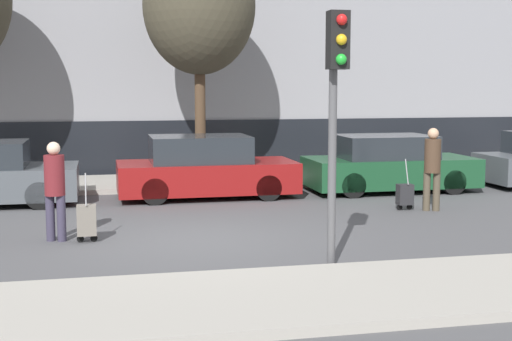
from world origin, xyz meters
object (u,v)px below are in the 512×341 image
parked_car_1 (205,169)px  parked_car_2 (389,165)px  pedestrian_left (55,185)px  trolley_right (405,194)px  traffic_light (336,87)px  trolley_left (87,220)px  pedestrian_right (432,164)px  parked_bicycle (192,165)px  bare_tree_down_street (199,6)px

parked_car_1 → parked_car_2: bearing=-0.4°
pedestrian_left → trolley_right: 7.25m
traffic_light → trolley_left: bearing=143.4°
parked_car_2 → pedestrian_right: (-0.22, -2.81, 0.34)m
pedestrian_left → trolley_left: bearing=179.9°
parked_bicycle → parked_car_1: bearing=-90.5°
pedestrian_left → trolley_right: pedestrian_left is taller
trolley_right → traffic_light: 5.76m
parked_car_2 → bare_tree_down_street: (-4.43, 2.04, 3.99)m
trolley_right → traffic_light: (-3.05, -4.33, 2.28)m
parked_bicycle → pedestrian_left: bearing=-115.5°
pedestrian_right → traffic_light: size_ratio=0.48×
parked_car_1 → pedestrian_right: 5.25m
parked_car_1 → bare_tree_down_street: (0.19, 2.01, 3.97)m
parked_car_1 → trolley_left: bearing=-121.2°
pedestrian_left → traffic_light: bearing=167.0°
pedestrian_left → parked_bicycle: size_ratio=0.96×
trolley_left → parked_car_2: bearing=30.9°
parked_bicycle → bare_tree_down_street: (0.16, -0.51, 4.16)m
pedestrian_right → traffic_light: bearing=-109.4°
traffic_light → bare_tree_down_street: bare_tree_down_street is taller
pedestrian_left → parked_car_2: bearing=-130.1°
parked_car_2 → parked_bicycle: bearing=150.9°
parked_car_1 → parked_car_2: parked_car_1 is taller
pedestrian_right → traffic_light: (-3.56, -4.13, 1.61)m
pedestrian_right → bare_tree_down_street: 7.39m
pedestrian_right → trolley_right: pedestrian_right is taller
pedestrian_right → parked_car_2: bearing=106.9°
traffic_light → parked_bicycle: (-0.81, 9.50, -2.12)m
pedestrian_left → traffic_light: (4.00, -2.79, 1.65)m
pedestrian_right → bare_tree_down_street: bearing=152.3°
parked_car_2 → traffic_light: bearing=-118.6°
trolley_right → traffic_light: size_ratio=0.30×
parked_car_2 → parked_bicycle: 5.26m
pedestrian_left → traffic_light: traffic_light is taller
parked_car_1 → pedestrian_right: bearing=-32.9°
parked_car_2 → pedestrian_left: bearing=-152.0°
parked_bicycle → bare_tree_down_street: bearing=-72.4°
trolley_left → traffic_light: 4.89m
parked_car_1 → bare_tree_down_street: bare_tree_down_street is taller
traffic_light → parked_bicycle: traffic_light is taller
pedestrian_right → bare_tree_down_street: (-4.21, 4.85, 3.65)m
parked_car_2 → pedestrian_left: 8.83m
trolley_left → bare_tree_down_street: size_ratio=0.19×
parked_car_2 → pedestrian_right: pedestrian_right is taller
pedestrian_left → parked_bicycle: 7.44m
traffic_light → trolley_right: bearing=54.8°
pedestrian_right → trolley_left: bearing=-146.3°
trolley_right → parked_car_2: bearing=74.3°
parked_car_1 → pedestrian_left: (-3.17, -4.18, 0.28)m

